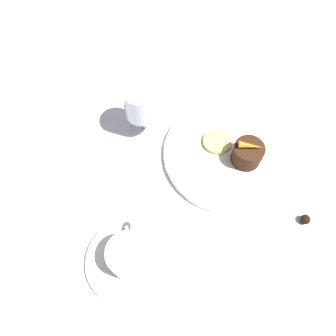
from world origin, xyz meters
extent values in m
plane|color=white|center=(0.00, 0.00, 0.00)|extent=(3.00, 3.00, 0.00)
cylinder|color=white|center=(0.01, -0.01, 0.01)|extent=(0.27, 0.27, 0.01)
torus|color=#8CB2D1|center=(0.01, -0.01, 0.01)|extent=(0.25, 0.25, 0.00)
cylinder|color=white|center=(-0.24, 0.16, 0.01)|extent=(0.16, 0.16, 0.01)
torus|color=#8CB2D1|center=(-0.24, 0.16, 0.01)|extent=(0.15, 0.15, 0.00)
cylinder|color=white|center=(-0.24, 0.16, 0.04)|extent=(0.08, 0.08, 0.05)
cylinder|color=#331E0F|center=(-0.24, 0.16, 0.04)|extent=(0.07, 0.07, 0.04)
torus|color=white|center=(-0.19, 0.16, 0.04)|extent=(0.04, 0.01, 0.04)
cube|color=silver|center=(-0.20, 0.13, 0.01)|extent=(0.02, 0.08, 0.00)
ellipsoid|color=silver|center=(-0.19, 0.18, 0.01)|extent=(0.02, 0.02, 0.00)
cylinder|color=silver|center=(0.06, 0.17, 0.00)|extent=(0.06, 0.06, 0.01)
cylinder|color=silver|center=(0.06, 0.17, 0.03)|extent=(0.01, 0.01, 0.05)
cylinder|color=silver|center=(0.06, 0.17, 0.09)|extent=(0.07, 0.07, 0.07)
cylinder|color=maroon|center=(0.06, 0.17, 0.08)|extent=(0.06, 0.06, 0.04)
cube|color=silver|center=(0.19, -0.05, 0.00)|extent=(0.02, 0.14, 0.01)
cube|color=silver|center=(0.18, 0.04, 0.00)|extent=(0.02, 0.05, 0.01)
cylinder|color=#381E0F|center=(-0.01, -0.05, 0.04)|extent=(0.06, 0.06, 0.05)
cone|color=orange|center=(-0.01, -0.05, 0.07)|extent=(0.02, 0.05, 0.01)
cylinder|color=#EFE075|center=(0.03, 0.01, 0.02)|extent=(0.06, 0.06, 0.01)
sphere|color=black|center=(-0.12, -0.17, 0.01)|extent=(0.02, 0.02, 0.02)
camera|label=1|loc=(-0.36, 0.07, 0.62)|focal=35.00mm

